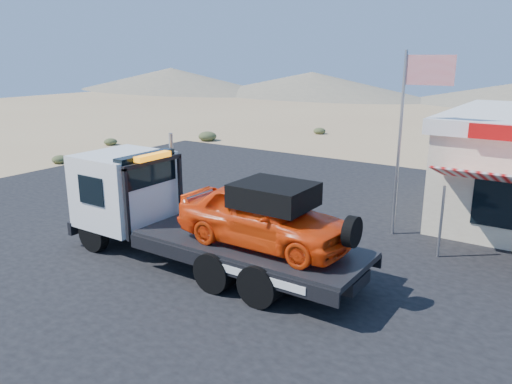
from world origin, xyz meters
The scene contains 6 objects.
ground centered at (0.00, 0.00, 0.00)m, with size 120.00×120.00×0.00m, color #9F7E5A.
asphalt_lot centered at (2.00, 3.00, 0.01)m, with size 32.00×24.00×0.02m, color black.
tow_truck centered at (0.97, -1.05, 1.64)m, with size 9.12×2.71×3.05m.
flagpole centered at (4.93, 4.50, 3.76)m, with size 1.55×0.10×6.00m.
desert_scrub centered at (-13.45, 8.98, 0.29)m, with size 27.14×33.37×0.69m.
distant_hills centered at (-9.77, 55.14, 1.89)m, with size 126.00×48.00×4.20m.
Camera 1 is at (9.73, -11.27, 5.86)m, focal length 35.00 mm.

